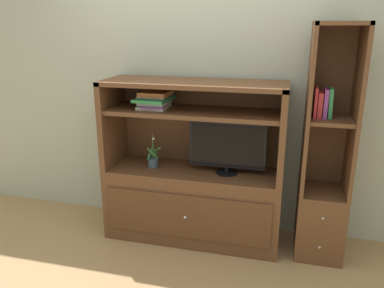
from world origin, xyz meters
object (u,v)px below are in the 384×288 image
bookshelf_tall (324,182)px  upright_book_row (323,103)px  magazine_stack (155,99)px  media_console (194,187)px  tv_monitor (227,147)px  potted_plant (153,161)px

bookshelf_tall → upright_book_row: size_ratio=8.12×
magazine_stack → bookshelf_tall: size_ratio=0.18×
magazine_stack → upright_book_row: (1.36, -0.00, 0.04)m
media_console → bookshelf_tall: size_ratio=0.82×
media_console → tv_monitor: 0.50m
tv_monitor → potted_plant: tv_monitor is taller
media_console → potted_plant: media_console is taller
upright_book_row → media_console: bearing=179.7°
tv_monitor → upright_book_row: upright_book_row is taller
bookshelf_tall → upright_book_row: 0.65m
media_console → tv_monitor: (0.29, -0.02, 0.41)m
media_console → upright_book_row: media_console is taller
upright_book_row → tv_monitor: bearing=-178.9°
magazine_stack → bookshelf_tall: (1.43, 0.01, -0.61)m
media_console → magazine_stack: bearing=-179.4°
bookshelf_tall → tv_monitor: bearing=-178.1°
tv_monitor → media_console: bearing=176.3°
media_console → magazine_stack: size_ratio=4.55×
magazine_stack → bookshelf_tall: bookshelf_tall is taller
media_console → upright_book_row: size_ratio=6.63×
potted_plant → upright_book_row: bearing=1.0°
potted_plant → bookshelf_tall: size_ratio=0.16×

